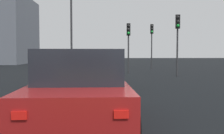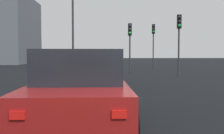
{
  "view_description": "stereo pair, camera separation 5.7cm",
  "coord_description": "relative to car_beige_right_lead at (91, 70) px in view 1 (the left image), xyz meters",
  "views": [
    {
      "loc": [
        -3.35,
        1.31,
        1.55
      ],
      "look_at": [
        3.84,
        1.05,
        1.18
      ],
      "focal_mm": 43.73,
      "sensor_mm": 36.0,
      "label": 1
    },
    {
      "loc": [
        -3.35,
        1.26,
        1.55
      ],
      "look_at": [
        3.84,
        1.05,
        1.18
      ],
      "focal_mm": 43.73,
      "sensor_mm": 36.0,
      "label": 2
    }
  ],
  "objects": [
    {
      "name": "car_red_right_second",
      "position": [
        -6.7,
        -0.05,
        0.01
      ],
      "size": [
        4.74,
        2.13,
        1.62
      ],
      "rotation": [
        0.0,
        0.0,
        0.02
      ],
      "color": "maroon",
      "rests_on": "ground_plane"
    },
    {
      "name": "street_lamp_kerbside",
      "position": [
        9.59,
        1.95,
        3.45
      ],
      "size": [
        0.56,
        0.36,
        7.14
      ],
      "color": "#2D2D30",
      "rests_on": "ground_plane"
    },
    {
      "name": "building_facade_left",
      "position": [
        29.2,
        14.19,
        4.17
      ],
      "size": [
        13.04,
        7.57,
        9.89
      ],
      "primitive_type": "cube",
      "color": "slate",
      "rests_on": "ground_plane"
    },
    {
      "name": "traffic_light_near_right",
      "position": [
        13.38,
        -5.27,
        2.31
      ],
      "size": [
        0.32,
        0.29,
        4.29
      ],
      "rotation": [
        0.0,
        0.0,
        3.1
      ],
      "color": "#2D2D30",
      "rests_on": "ground_plane"
    },
    {
      "name": "traffic_light_near_left",
      "position": [
        7.76,
        -2.48,
        1.93
      ],
      "size": [
        0.32,
        0.29,
        3.75
      ],
      "rotation": [
        0.0,
        0.0,
        3.08
      ],
      "color": "#2D2D30",
      "rests_on": "ground_plane"
    },
    {
      "name": "car_beige_right_lead",
      "position": [
        0.0,
        0.0,
        0.0
      ],
      "size": [
        4.58,
        2.1,
        1.61
      ],
      "rotation": [
        0.0,
        0.0,
        0.02
      ],
      "color": "tan",
      "rests_on": "ground_plane"
    },
    {
      "name": "traffic_light_far_left",
      "position": [
        5.18,
        -5.46,
        2.14
      ],
      "size": [
        0.32,
        0.3,
        4.05
      ],
      "rotation": [
        0.0,
        0.0,
        3.03
      ],
      "color": "#2D2D30",
      "rests_on": "ground_plane"
    }
  ]
}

